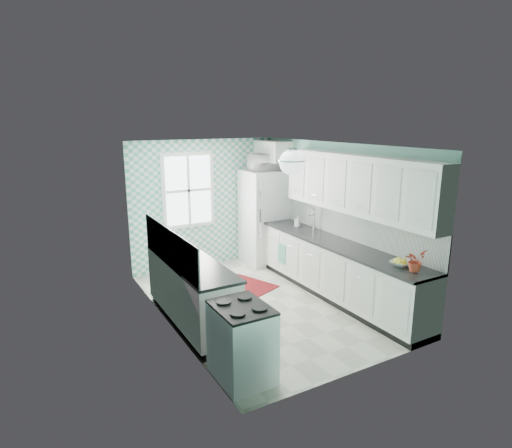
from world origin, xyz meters
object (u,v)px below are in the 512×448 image
fruit_bowl (400,263)px  sink (306,231)px  fridge (264,217)px  potted_plant (415,260)px  microwave (265,162)px  ceiling_light (292,162)px  stove (242,341)px

fruit_bowl → sink: bearing=89.9°
fridge → potted_plant: bearing=-87.1°
fruit_bowl → microwave: 3.62m
potted_plant → microwave: (-0.09, 3.69, 0.96)m
fridge → microwave: size_ratio=3.20×
potted_plant → ceiling_light: bearing=137.1°
ceiling_light → sink: ceiling_light is taller
microwave → potted_plant: bearing=94.8°
sink → potted_plant: bearing=-91.3°
stove → fruit_bowl: (2.40, -0.04, 0.52)m
fridge → sink: bearing=-84.4°
sink → fruit_bowl: bearing=-91.3°
stove → microwave: bearing=53.9°
fridge → fruit_bowl: size_ratio=7.29×
fruit_bowl → fridge: bearing=91.5°
potted_plant → microwave: microwave is taller
ceiling_light → stove: bearing=-145.3°
fridge → stove: fridge is taller
fruit_bowl → stove: bearing=178.9°
stove → ceiling_light: bearing=32.7°
sink → stove: bearing=-139.8°
fruit_bowl → potted_plant: bearing=-90.0°
microwave → fruit_bowl: bearing=94.9°
ceiling_light → stove: 2.37m
stove → microwave: (2.31, 3.41, 1.60)m
stove → potted_plant: potted_plant is taller
fridge → fruit_bowl: (0.09, -3.45, 0.03)m
sink → fridge: bearing=93.0°
microwave → sink: bearing=97.6°
ceiling_light → fridge: ceiling_light is taller
sink → microwave: (-0.09, 1.29, 1.12)m
fridge → potted_plant: size_ratio=6.41×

